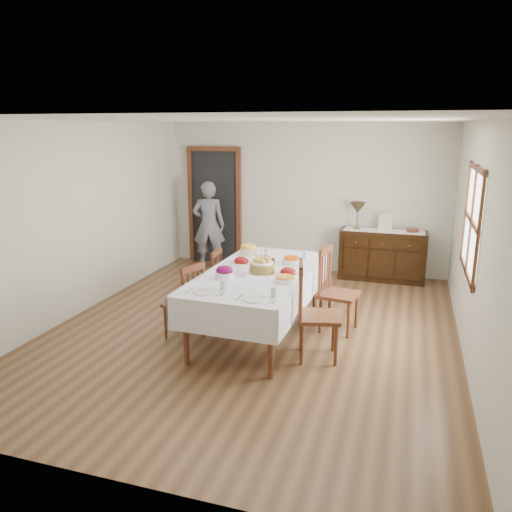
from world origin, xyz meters
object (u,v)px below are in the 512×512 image
(chair_right_far, at_px, (335,289))
(table_lamp, at_px, (358,208))
(dining_table, at_px, (259,279))
(sideboard, at_px, (382,255))
(person, at_px, (209,222))
(chair_left_far, at_px, (209,281))
(chair_left_near, at_px, (186,301))
(chair_right_near, at_px, (314,311))

(chair_right_far, bearing_deg, table_lamp, 9.68)
(dining_table, height_order, sideboard, sideboard)
(chair_right_far, xyz_separation_m, person, (-2.64, 2.23, 0.31))
(sideboard, bearing_deg, chair_left_far, -133.90)
(chair_left_near, distance_m, chair_right_near, 1.57)
(chair_left_far, relative_size, person, 0.53)
(person, distance_m, table_lamp, 2.66)
(chair_right_near, xyz_separation_m, chair_right_far, (0.11, 0.87, -0.01))
(dining_table, distance_m, chair_right_far, 1.00)
(chair_left_far, xyz_separation_m, table_lamp, (1.76, 2.26, 0.75))
(chair_right_near, relative_size, table_lamp, 2.39)
(chair_left_far, distance_m, chair_right_near, 1.94)
(chair_left_near, relative_size, table_lamp, 2.08)
(sideboard, height_order, table_lamp, table_lamp)
(sideboard, bearing_deg, person, -176.63)
(chair_left_near, xyz_separation_m, chair_left_far, (-0.09, 0.94, -0.03))
(table_lamp, bearing_deg, chair_left_far, -127.88)
(table_lamp, bearing_deg, sideboard, 4.02)
(chair_right_far, height_order, sideboard, chair_right_far)
(chair_left_far, height_order, table_lamp, table_lamp)
(chair_right_far, relative_size, table_lamp, 2.33)
(chair_left_far, relative_size, chair_right_far, 0.83)
(chair_right_near, bearing_deg, sideboard, -22.18)
(chair_left_far, bearing_deg, chair_right_far, 85.88)
(dining_table, relative_size, table_lamp, 5.29)
(chair_right_far, relative_size, person, 0.63)
(chair_left_far, xyz_separation_m, chair_right_far, (1.77, -0.12, 0.09))
(chair_right_far, bearing_deg, sideboard, -0.83)
(table_lamp, bearing_deg, person, -176.74)
(chair_left_near, xyz_separation_m, chair_right_near, (1.57, -0.06, 0.07))
(dining_table, xyz_separation_m, chair_right_near, (0.76, -0.43, -0.17))
(chair_left_near, height_order, chair_right_far, chair_right_far)
(chair_left_far, bearing_deg, table_lamp, 141.93)
(chair_right_near, bearing_deg, table_lamp, -14.48)
(chair_right_near, xyz_separation_m, table_lamp, (0.10, 3.25, 0.65))
(dining_table, height_order, chair_left_near, chair_left_near)
(chair_left_near, bearing_deg, chair_right_far, 136.00)
(chair_left_far, xyz_separation_m, person, (-0.87, 2.11, 0.40))
(table_lamp, bearing_deg, dining_table, -106.97)
(sideboard, distance_m, table_lamp, 0.90)
(chair_right_far, distance_m, table_lamp, 2.47)
(sideboard, xyz_separation_m, table_lamp, (-0.45, -0.03, 0.78))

